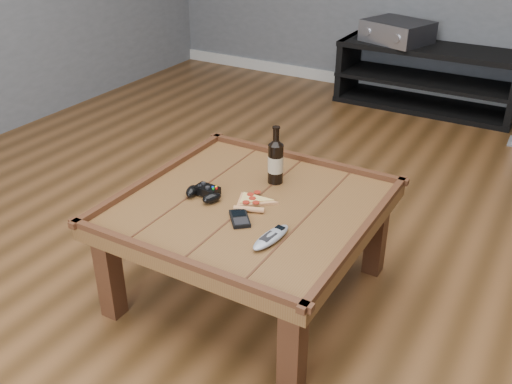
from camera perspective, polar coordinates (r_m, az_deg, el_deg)
The scene contains 10 objects.
ground at distance 2.60m, azimuth -0.57°, elevation -9.80°, with size 6.00×6.00×0.00m, color #472C14.
baseboard at distance 5.10m, azimuth 17.12°, elevation 9.41°, with size 5.00×0.02×0.10m, color silver.
coffee_table at distance 2.37m, azimuth -0.62°, elevation -2.37°, with size 1.03×1.03×0.48m.
media_console at distance 4.82m, azimuth 16.71°, elevation 10.85°, with size 1.40×0.45×0.50m.
beer_bottle at distance 2.47m, azimuth 1.98°, elevation 3.18°, with size 0.07×0.07×0.26m.
game_controller at distance 2.39m, azimuth -5.23°, elevation -0.06°, with size 0.18×0.12×0.05m.
pizza_slice at distance 2.34m, azimuth -0.42°, elevation -0.96°, with size 0.21×0.26×0.02m.
smartphone at distance 2.23m, azimuth -1.63°, elevation -2.66°, with size 0.13×0.14×0.02m.
remote_control at distance 2.10m, azimuth 1.52°, elevation -4.53°, with size 0.09×0.21×0.03m.
av_receiver at distance 4.80m, azimuth 13.92°, elevation 15.33°, with size 0.57×0.52×0.16m.
Camera 1 is at (1.05, -1.75, 1.61)m, focal length 40.00 mm.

